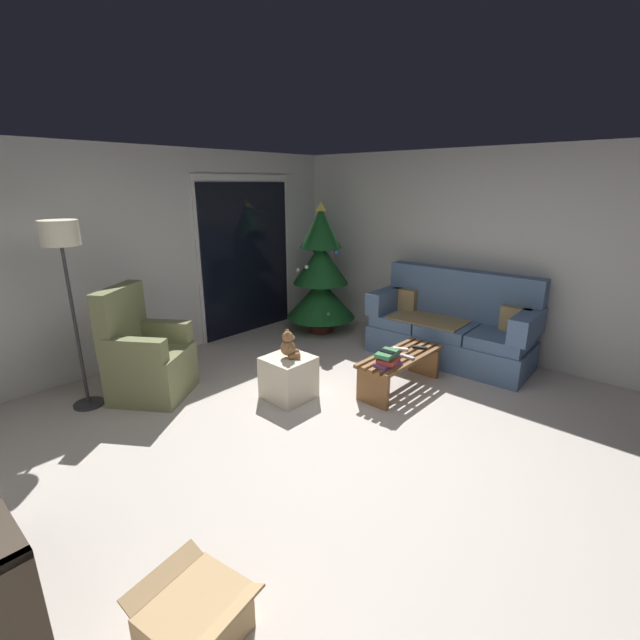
{
  "coord_description": "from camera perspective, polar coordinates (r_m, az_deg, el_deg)",
  "views": [
    {
      "loc": [
        -2.55,
        -1.98,
        2.09
      ],
      "look_at": [
        0.4,
        0.7,
        0.85
      ],
      "focal_mm": 24.8,
      "sensor_mm": 36.0,
      "label": 1
    }
  ],
  "objects": [
    {
      "name": "ground_plane",
      "position": [
        3.85,
        3.85,
        -15.67
      ],
      "size": [
        7.0,
        7.0,
        0.0
      ],
      "primitive_type": "plane",
      "color": "#BCB2A8"
    },
    {
      "name": "wall_back",
      "position": [
        5.71,
        -20.85,
        7.71
      ],
      "size": [
        5.72,
        0.12,
        2.5
      ],
      "primitive_type": "cube",
      "color": "beige",
      "rests_on": "ground"
    },
    {
      "name": "wall_right",
      "position": [
        5.82,
        22.12,
        7.73
      ],
      "size": [
        0.12,
        6.0,
        2.5
      ],
      "primitive_type": "cube",
      "color": "beige",
      "rests_on": "ground"
    },
    {
      "name": "patio_door_frame",
      "position": [
        6.4,
        -9.51,
        8.16
      ],
      "size": [
        1.6,
        0.02,
        2.2
      ],
      "primitive_type": "cube",
      "color": "silver",
      "rests_on": "ground"
    },
    {
      "name": "patio_door_glass",
      "position": [
        6.4,
        -9.39,
        7.7
      ],
      "size": [
        1.5,
        0.02,
        2.1
      ],
      "primitive_type": "cube",
      "color": "black",
      "rests_on": "ground"
    },
    {
      "name": "couch",
      "position": [
        5.63,
        16.54,
        -0.94
      ],
      "size": [
        0.88,
        1.98,
        1.08
      ],
      "color": "slate",
      "rests_on": "ground"
    },
    {
      "name": "coffee_table",
      "position": [
        4.72,
        10.35,
        -5.83
      ],
      "size": [
        1.1,
        0.4,
        0.39
      ],
      "color": "brown",
      "rests_on": "ground"
    },
    {
      "name": "remote_silver",
      "position": [
        4.59,
        11.18,
        -4.66
      ],
      "size": [
        0.05,
        0.16,
        0.02
      ],
      "primitive_type": "cube",
      "rotation": [
        0.0,
        0.0,
        3.11
      ],
      "color": "#ADADB2",
      "rests_on": "coffee_table"
    },
    {
      "name": "remote_white",
      "position": [
        4.79,
        10.34,
        -3.67
      ],
      "size": [
        0.1,
        0.16,
        0.02
      ],
      "primitive_type": "cube",
      "rotation": [
        0.0,
        0.0,
        0.41
      ],
      "color": "silver",
      "rests_on": "coffee_table"
    },
    {
      "name": "remote_black",
      "position": [
        4.87,
        12.76,
        -3.48
      ],
      "size": [
        0.1,
        0.16,
        0.02
      ],
      "primitive_type": "cube",
      "rotation": [
        0.0,
        0.0,
        3.55
      ],
      "color": "black",
      "rests_on": "coffee_table"
    },
    {
      "name": "remote_graphite",
      "position": [
        4.65,
        9.29,
        -4.27
      ],
      "size": [
        0.14,
        0.14,
        0.02
      ],
      "primitive_type": "cube",
      "rotation": [
        0.0,
        0.0,
        0.79
      ],
      "color": "#333338",
      "rests_on": "coffee_table"
    },
    {
      "name": "book_stack",
      "position": [
        4.35,
        8.74,
        -4.96
      ],
      "size": [
        0.28,
        0.22,
        0.14
      ],
      "color": "#6B3D7A",
      "rests_on": "coffee_table"
    },
    {
      "name": "cell_phone",
      "position": [
        4.32,
        8.65,
        -4.03
      ],
      "size": [
        0.07,
        0.15,
        0.01
      ],
      "primitive_type": "cube",
      "rotation": [
        0.0,
        0.0,
        0.03
      ],
      "color": "black",
      "rests_on": "book_stack"
    },
    {
      "name": "christmas_tree",
      "position": [
        6.3,
        0.11,
        5.7
      ],
      "size": [
        0.99,
        0.99,
        1.85
      ],
      "color": "#4C1E19",
      "rests_on": "ground"
    },
    {
      "name": "armchair",
      "position": [
        4.79,
        -21.54,
        -4.62
      ],
      "size": [
        0.95,
        0.95,
        1.13
      ],
      "color": "olive",
      "rests_on": "ground"
    },
    {
      "name": "floor_lamp",
      "position": [
        4.55,
        -30.28,
        7.57
      ],
      "size": [
        0.32,
        0.32,
        1.78
      ],
      "color": "#2D2D30",
      "rests_on": "ground"
    },
    {
      "name": "ottoman",
      "position": [
        4.5,
        -4.08,
        -7.4
      ],
      "size": [
        0.44,
        0.44,
        0.43
      ],
      "primitive_type": "cube",
      "color": "beige",
      "rests_on": "ground"
    },
    {
      "name": "teddy_bear_chestnut",
      "position": [
        4.37,
        -4.03,
        -3.36
      ],
      "size": [
        0.22,
        0.21,
        0.29
      ],
      "color": "brown",
      "rests_on": "ottoman"
    },
    {
      "name": "cardboard_box_open_near_shelf",
      "position": [
        2.55,
        -15.73,
        -33.43
      ],
      "size": [
        0.5,
        0.57,
        0.33
      ],
      "color": "tan",
      "rests_on": "ground"
    }
  ]
}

